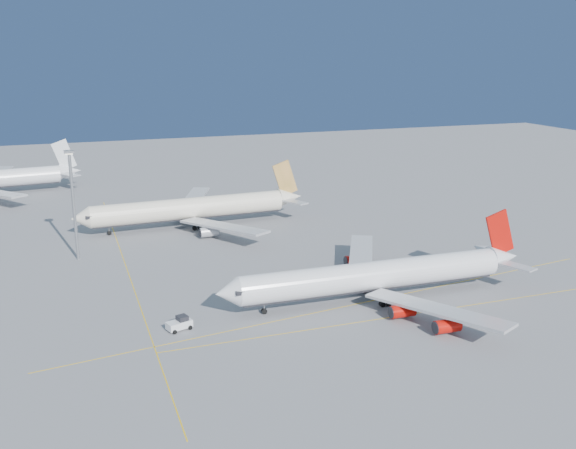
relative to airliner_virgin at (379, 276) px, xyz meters
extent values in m
plane|color=slate|center=(-4.96, 4.95, -4.85)|extent=(500.00, 500.00, 0.00)
cube|color=#EDB60D|center=(0.04, -9.05, -4.84)|extent=(90.00, 0.18, 0.02)
cube|color=#EDB60D|center=(-4.96, -1.05, -4.84)|extent=(118.86, 16.88, 0.02)
cube|color=#EDB60D|center=(-44.96, 34.95, -4.84)|extent=(0.18, 140.00, 0.02)
cylinder|color=white|center=(-1.42, 0.02, 0.16)|extent=(54.04, 6.51, 5.59)
cone|color=white|center=(-30.51, 0.52, 0.16)|extent=(4.43, 5.66, 5.59)
cone|color=white|center=(28.92, -0.50, 0.74)|extent=(6.83, 5.42, 5.31)
cube|color=black|center=(-28.68, 0.49, 0.74)|extent=(1.63, 5.33, 0.67)
cube|color=#B7B7BC|center=(3.20, -15.70, -1.37)|extent=(16.31, 27.42, 0.53)
cube|color=#B7B7BC|center=(3.73, 15.59, -1.37)|extent=(17.10, 27.15, 0.53)
cube|color=#BB0F08|center=(27.48, -0.47, 6.14)|extent=(7.42, 0.56, 10.19)
cylinder|color=gray|center=(-23.54, 0.40, -3.21)|extent=(0.23, 0.23, 2.22)
cylinder|color=black|center=(-23.54, 0.40, -4.32)|extent=(1.07, 0.69, 1.06)
cylinder|color=gray|center=(-0.53, -3.94, -3.21)|extent=(0.31, 0.31, 2.22)
cylinder|color=black|center=(-0.53, -3.94, -4.32)|extent=(1.07, 0.89, 1.06)
cylinder|color=gray|center=(-0.39, 3.96, -3.21)|extent=(0.31, 0.31, 2.22)
cylinder|color=black|center=(-0.39, 3.96, -4.32)|extent=(1.07, 0.89, 1.06)
cylinder|color=#BB0F08|center=(-0.61, -10.61, -3.18)|extent=(4.67, 2.49, 2.41)
cylinder|color=#BB0F08|center=(3.33, -19.06, -3.18)|extent=(4.67, 2.49, 2.41)
cylinder|color=#BB0F08|center=(-0.25, 10.62, -3.18)|extent=(4.67, 2.49, 2.41)
cylinder|color=#BB0F08|center=(3.98, 18.93, -3.18)|extent=(4.67, 2.49, 2.41)
cylinder|color=silver|center=(-24.48, 65.96, 0.44)|extent=(53.56, 8.34, 5.85)
cone|color=silver|center=(-53.38, 64.60, 0.44)|extent=(4.89, 6.06, 5.85)
cone|color=silver|center=(5.75, 67.38, 1.05)|extent=(7.43, 5.89, 5.56)
cube|color=black|center=(-51.43, 64.70, 1.05)|extent=(1.90, 5.63, 0.72)
cube|color=#B7B7BC|center=(-18.78, 50.09, -1.17)|extent=(18.42, 27.74, 0.56)
cube|color=#B7B7BC|center=(-20.29, 82.29, -1.17)|extent=(16.22, 28.47, 0.56)
cube|color=tan|center=(4.21, 67.30, 6.77)|extent=(7.90, 0.83, 10.85)
cylinder|color=gray|center=(-46.33, 64.93, -3.10)|extent=(0.25, 0.25, 2.36)
cylinder|color=black|center=(-46.33, 64.93, -4.28)|extent=(1.16, 0.77, 1.13)
cylinder|color=gray|center=(-23.26, 61.86, -3.10)|extent=(0.33, 0.33, 2.36)
cylinder|color=black|center=(-23.26, 61.86, -4.28)|extent=(1.17, 0.98, 1.13)
cylinder|color=gray|center=(-23.65, 70.16, -3.10)|extent=(0.33, 0.33, 2.36)
cylinder|color=black|center=(-23.65, 70.16, -4.28)|extent=(1.17, 0.98, 1.13)
cylinder|color=#B7B7BC|center=(-21.85, 52.82, -3.10)|extent=(5.04, 2.79, 2.56)
cylinder|color=#B7B7BC|center=(-23.09, 79.28, -3.10)|extent=(5.04, 2.79, 2.56)
cone|color=white|center=(-54.00, 132.51, 1.23)|extent=(8.10, 6.54, 5.68)
cube|color=silver|center=(-55.59, 132.32, 7.15)|extent=(8.20, 1.47, 11.29)
cube|color=white|center=(-39.76, -1.29, -3.87)|extent=(4.82, 3.43, 1.31)
cube|color=black|center=(-39.14, -1.08, -2.89)|extent=(2.24, 2.30, 0.98)
cylinder|color=black|center=(-40.85, -2.85, -4.47)|extent=(0.84, 0.60, 0.76)
cylinder|color=black|center=(-41.56, -0.68, -4.47)|extent=(0.84, 0.60, 0.76)
cylinder|color=black|center=(-37.95, -1.90, -4.47)|extent=(0.84, 0.60, 0.76)
cylinder|color=black|center=(-38.66, 0.28, -4.47)|extent=(0.84, 0.60, 0.76)
cylinder|color=gray|center=(-54.93, 46.26, 7.79)|extent=(0.71, 0.71, 25.28)
cube|color=gray|center=(-54.93, 46.26, 20.63)|extent=(2.22, 2.22, 0.51)
cube|color=white|center=(-54.93, 46.26, 20.23)|extent=(1.62, 1.62, 0.25)
camera|label=1|loc=(-56.83, -105.70, 42.56)|focal=40.00mm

